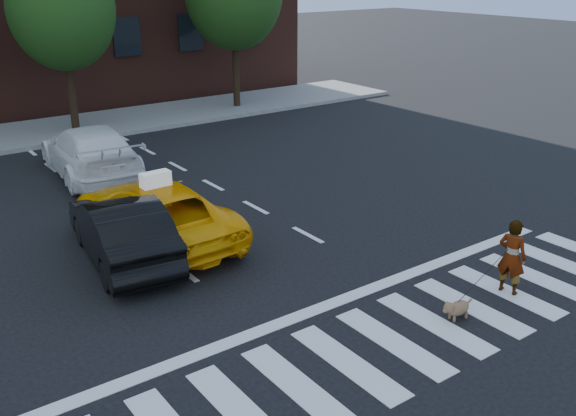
% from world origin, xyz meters
% --- Properties ---
extents(ground, '(120.00, 120.00, 0.00)m').
position_xyz_m(ground, '(0.00, 0.00, 0.00)').
color(ground, black).
rests_on(ground, ground).
extents(crosswalk, '(13.00, 2.40, 0.01)m').
position_xyz_m(crosswalk, '(0.00, 0.00, 0.01)').
color(crosswalk, silver).
rests_on(crosswalk, ground).
extents(stop_line, '(12.00, 0.30, 0.01)m').
position_xyz_m(stop_line, '(0.00, 1.60, 0.01)').
color(stop_line, silver).
rests_on(stop_line, ground).
extents(sidewalk_far, '(30.00, 4.00, 0.15)m').
position_xyz_m(sidewalk_far, '(0.00, 17.50, 0.07)').
color(sidewalk_far, slate).
rests_on(sidewalk_far, ground).
extents(taxi, '(2.43, 5.01, 1.37)m').
position_xyz_m(taxi, '(-1.38, 6.16, 0.69)').
color(taxi, '#FFA805').
rests_on(taxi, ground).
extents(black_sedan, '(2.01, 4.33, 1.38)m').
position_xyz_m(black_sedan, '(-2.34, 5.69, 0.69)').
color(black_sedan, black).
rests_on(black_sedan, ground).
extents(white_suv, '(2.56, 5.30, 1.49)m').
position_xyz_m(white_suv, '(-0.84, 11.69, 0.74)').
color(white_suv, white).
rests_on(white_suv, ground).
extents(woman, '(0.48, 0.61, 1.49)m').
position_xyz_m(woman, '(3.01, -0.03, 0.75)').
color(woman, '#999999').
rests_on(woman, ground).
extents(dog, '(0.65, 0.31, 0.37)m').
position_xyz_m(dog, '(1.43, -0.11, 0.22)').
color(dog, '#8D6747').
rests_on(dog, ground).
extents(taxi_sign, '(0.66, 0.30, 0.32)m').
position_xyz_m(taxi_sign, '(-1.38, 5.96, 1.53)').
color(taxi_sign, white).
rests_on(taxi_sign, taxi).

